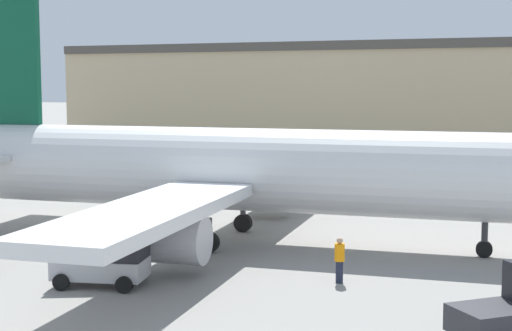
# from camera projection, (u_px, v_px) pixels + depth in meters

# --- Properties ---
(ground_plane) EXTENTS (400.00, 400.00, 0.00)m
(ground_plane) POSITION_uv_depth(u_px,v_px,m) (256.00, 243.00, 36.49)
(ground_plane) COLOR gray
(terminal_building) EXTENTS (74.52, 17.42, 10.62)m
(terminal_building) POSITION_uv_depth(u_px,v_px,m) (511.00, 109.00, 63.45)
(terminal_building) COLOR tan
(terminal_building) RESTS_ON ground_plane
(airplane) EXTENTS (35.82, 31.76, 11.61)m
(airplane) POSITION_uv_depth(u_px,v_px,m) (237.00, 170.00, 36.39)
(airplane) COLOR silver
(airplane) RESTS_ON ground_plane
(ground_crew_worker) EXTENTS (0.38, 0.38, 1.73)m
(ground_crew_worker) POSITION_uv_depth(u_px,v_px,m) (340.00, 259.00, 29.24)
(ground_crew_worker) COLOR #1E2338
(ground_crew_worker) RESTS_ON ground_plane
(belt_loader_truck) EXTENTS (3.67, 2.63, 2.07)m
(belt_loader_truck) POSITION_uv_depth(u_px,v_px,m) (108.00, 260.00, 28.80)
(belt_loader_truck) COLOR #B2B2B7
(belt_loader_truck) RESTS_ON ground_plane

